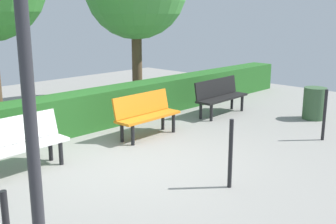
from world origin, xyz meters
name	(u,v)px	position (x,y,z in m)	size (l,w,h in m)	color
ground_plane	(130,162)	(0.00, 0.00, 0.00)	(17.16, 17.16, 0.00)	gray
bench_black	(220,95)	(-3.71, -0.94, 0.48)	(1.64, 0.52, 0.86)	black
bench_orange	(146,113)	(-1.21, -0.90, 0.48)	(1.47, 0.51, 0.86)	orange
bench_white	(16,142)	(1.48, -0.95, 0.48)	(1.59, 0.53, 0.86)	white
hedge_row	(102,107)	(-1.12, -2.20, 0.40)	(13.16, 0.66, 0.80)	#266023
railing_post_near	(324,115)	(-3.42, 1.77, 0.50)	(0.06, 0.06, 1.00)	black
railing_post_mid	(230,154)	(-0.32, 1.77, 0.50)	(0.06, 0.06, 1.00)	black
lamp_post	(22,15)	(2.49, 1.52, 2.40)	(0.36, 0.36, 3.40)	#2D2D33
trash_bin	(314,103)	(-4.86, 0.91, 0.37)	(0.51, 0.51, 0.74)	#385938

